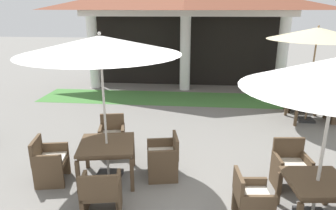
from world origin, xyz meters
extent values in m
plane|color=gray|center=(0.00, 0.00, 0.00)|extent=(60.00, 60.00, 0.00)
cylinder|color=white|center=(-3.75, 7.76, 1.44)|extent=(0.41, 0.41, 2.88)
cylinder|color=white|center=(0.00, 7.76, 1.44)|extent=(0.41, 0.41, 2.88)
cylinder|color=white|center=(3.75, 7.76, 1.44)|extent=(0.41, 0.41, 2.88)
cube|color=white|center=(0.00, 7.76, 3.00)|extent=(8.29, 0.70, 0.24)
cube|color=black|center=(0.00, 8.66, 1.44)|extent=(8.09, 0.16, 2.88)
cube|color=#47843D|center=(0.00, 6.38, 0.00)|extent=(10.49, 1.87, 0.01)
cube|color=brown|center=(-1.17, 0.71, 0.72)|extent=(1.19, 1.19, 0.05)
cube|color=brown|center=(-1.17, 0.71, 0.67)|extent=(1.09, 1.09, 0.06)
cube|color=brown|center=(-1.54, 0.16, 0.32)|extent=(0.08, 0.08, 0.64)
cube|color=brown|center=(-0.61, 0.34, 0.32)|extent=(0.08, 0.08, 0.64)
cube|color=brown|center=(-1.72, 1.09, 0.32)|extent=(0.08, 0.08, 0.64)
cube|color=brown|center=(-0.79, 1.27, 0.32)|extent=(0.08, 0.08, 0.64)
cube|color=#2D2D2D|center=(-1.17, 0.71, 0.04)|extent=(0.48, 0.48, 0.09)
cylinder|color=beige|center=(-1.17, 0.71, 1.28)|extent=(0.04, 0.04, 2.55)
cone|color=white|center=(-1.17, 0.71, 2.59)|extent=(2.80, 2.80, 0.32)
sphere|color=beige|center=(-1.17, 0.71, 2.77)|extent=(0.06, 0.06, 0.06)
cube|color=brown|center=(-1.36, 1.75, 0.43)|extent=(0.62, 0.58, 0.07)
cube|color=silver|center=(-1.36, 1.75, 0.49)|extent=(0.57, 0.54, 0.05)
cube|color=brown|center=(-1.40, 1.97, 0.68)|extent=(0.54, 0.16, 0.43)
cube|color=brown|center=(-1.12, 1.79, 0.33)|extent=(0.15, 0.49, 0.66)
cube|color=brown|center=(-1.60, 1.70, 0.33)|extent=(0.15, 0.49, 0.66)
cube|color=brown|center=(-1.09, 1.58, 0.20)|extent=(0.07, 0.07, 0.39)
cube|color=brown|center=(-1.56, 1.49, 0.20)|extent=(0.07, 0.07, 0.39)
cube|color=brown|center=(-1.17, 2.00, 0.20)|extent=(0.07, 0.07, 0.39)
cube|color=brown|center=(-1.64, 1.92, 0.20)|extent=(0.07, 0.07, 0.39)
cube|color=brown|center=(-2.20, 0.52, 0.41)|extent=(0.63, 0.66, 0.07)
cube|color=silver|center=(-2.20, 0.52, 0.47)|extent=(0.58, 0.61, 0.05)
cube|color=brown|center=(-2.44, 0.47, 0.67)|extent=(0.17, 0.57, 0.43)
cube|color=brown|center=(-2.25, 0.78, 0.34)|extent=(0.54, 0.16, 0.68)
cube|color=brown|center=(-2.15, 0.26, 0.34)|extent=(0.54, 0.16, 0.68)
cube|color=brown|center=(-2.01, 0.82, 0.19)|extent=(0.07, 0.07, 0.38)
cube|color=brown|center=(-1.91, 0.31, 0.19)|extent=(0.07, 0.07, 0.38)
cube|color=brown|center=(-2.48, 0.73, 0.19)|extent=(0.07, 0.07, 0.38)
cube|color=brown|center=(-2.38, 0.22, 0.19)|extent=(0.07, 0.07, 0.38)
cube|color=brown|center=(-0.13, 0.91, 0.42)|extent=(0.67, 0.69, 0.07)
cube|color=silver|center=(-0.13, 0.91, 0.48)|extent=(0.61, 0.64, 0.05)
cube|color=brown|center=(0.12, 0.96, 0.66)|extent=(0.17, 0.60, 0.39)
cube|color=brown|center=(-0.08, 0.64, 0.34)|extent=(0.57, 0.16, 0.68)
cube|color=brown|center=(-0.19, 1.18, 0.34)|extent=(0.57, 0.16, 0.68)
cube|color=brown|center=(-0.33, 0.60, 0.19)|extent=(0.07, 0.07, 0.39)
cube|color=brown|center=(-0.44, 1.13, 0.19)|extent=(0.07, 0.07, 0.39)
cube|color=brown|center=(0.17, 0.69, 0.19)|extent=(0.07, 0.07, 0.39)
cube|color=brown|center=(0.07, 1.22, 0.19)|extent=(0.07, 0.07, 0.39)
cube|color=brown|center=(-0.97, -0.32, 0.39)|extent=(0.68, 0.63, 0.07)
cube|color=silver|center=(-0.97, -0.32, 0.45)|extent=(0.63, 0.58, 0.05)
cube|color=brown|center=(-0.92, -0.56, 0.62)|extent=(0.59, 0.17, 0.39)
cube|color=brown|center=(-1.24, -0.37, 0.32)|extent=(0.16, 0.53, 0.64)
cube|color=brown|center=(-0.70, -0.27, 0.32)|extent=(0.16, 0.53, 0.64)
cube|color=brown|center=(-1.28, -0.14, 0.18)|extent=(0.07, 0.07, 0.36)
cube|color=brown|center=(-0.75, -0.04, 0.18)|extent=(0.07, 0.07, 0.36)
cube|color=brown|center=(2.35, -0.19, 0.69)|extent=(0.96, 0.96, 0.05)
cube|color=brown|center=(2.35, -0.19, 0.63)|extent=(0.89, 0.89, 0.06)
cube|color=brown|center=(1.91, 0.18, 0.30)|extent=(0.08, 0.08, 0.60)
cube|color=brown|center=(2.72, 0.25, 0.30)|extent=(0.08, 0.08, 0.60)
cylinder|color=beige|center=(2.35, -0.19, 1.15)|extent=(0.05, 0.05, 2.31)
cone|color=white|center=(2.35, -0.19, 2.35)|extent=(2.55, 2.55, 0.43)
cube|color=brown|center=(2.26, 0.75, 0.41)|extent=(0.62, 0.56, 0.07)
cube|color=silver|center=(2.26, 0.75, 0.47)|extent=(0.57, 0.52, 0.05)
cube|color=brown|center=(2.24, 0.98, 0.67)|extent=(0.58, 0.11, 0.45)
cube|color=brown|center=(2.53, 0.77, 0.31)|extent=(0.11, 0.51, 0.63)
cube|color=brown|center=(2.00, 0.72, 0.31)|extent=(0.11, 0.51, 0.63)
cube|color=brown|center=(2.54, 0.55, 0.19)|extent=(0.06, 0.06, 0.37)
cube|color=brown|center=(2.03, 0.50, 0.19)|extent=(0.06, 0.06, 0.37)
cube|color=brown|center=(2.50, 1.00, 0.19)|extent=(0.06, 0.06, 0.37)
cube|color=brown|center=(1.98, 0.95, 0.19)|extent=(0.06, 0.06, 0.37)
cube|color=brown|center=(1.41, -0.28, 0.39)|extent=(0.58, 0.58, 0.07)
cube|color=silver|center=(1.41, -0.28, 0.45)|extent=(0.53, 0.53, 0.05)
cube|color=brown|center=(1.17, -0.30, 0.63)|extent=(0.11, 0.53, 0.40)
cube|color=brown|center=(1.39, -0.04, 0.30)|extent=(0.53, 0.11, 0.61)
cube|color=brown|center=(1.63, -0.02, 0.18)|extent=(0.06, 0.06, 0.36)
cube|color=brown|center=(1.15, -0.07, 0.18)|extent=(0.06, 0.06, 0.36)
cube|color=brown|center=(3.72, 4.41, 0.72)|extent=(0.99, 0.99, 0.05)
cube|color=brown|center=(3.72, 4.41, 0.67)|extent=(0.91, 0.91, 0.06)
cube|color=brown|center=(3.29, 3.96, 0.32)|extent=(0.07, 0.07, 0.64)
cube|color=brown|center=(4.18, 3.99, 0.32)|extent=(0.07, 0.07, 0.64)
cube|color=brown|center=(3.27, 4.84, 0.32)|extent=(0.07, 0.07, 0.64)
cube|color=brown|center=(4.15, 4.87, 0.32)|extent=(0.07, 0.07, 0.64)
cube|color=#2D2D2D|center=(3.72, 4.41, 0.03)|extent=(0.45, 0.45, 0.06)
cylinder|color=olive|center=(3.72, 4.41, 1.25)|extent=(0.04, 0.04, 2.49)
cone|color=beige|center=(3.72, 4.41, 2.53)|extent=(2.67, 2.67, 0.32)
sphere|color=olive|center=(3.72, 4.41, 2.72)|extent=(0.06, 0.06, 0.06)
cube|color=brown|center=(4.62, 4.71, 0.33)|extent=(0.57, 0.08, 0.66)
cube|color=brown|center=(4.38, 4.17, 0.19)|extent=(0.06, 0.06, 0.37)
cube|color=brown|center=(4.36, 4.70, 0.19)|extent=(0.06, 0.06, 0.37)
cube|color=brown|center=(3.70, 5.32, 0.43)|extent=(0.61, 0.52, 0.07)
cube|color=silver|center=(3.70, 5.32, 0.49)|extent=(0.57, 0.48, 0.05)
cube|color=brown|center=(3.69, 5.55, 0.70)|extent=(0.60, 0.08, 0.46)
cube|color=brown|center=(3.98, 5.33, 0.32)|extent=(0.08, 0.50, 0.64)
cube|color=brown|center=(3.42, 5.31, 0.32)|extent=(0.08, 0.50, 0.64)
cube|color=brown|center=(3.97, 5.10, 0.20)|extent=(0.06, 0.06, 0.39)
cube|color=brown|center=(3.43, 5.09, 0.20)|extent=(0.06, 0.06, 0.39)
cube|color=brown|center=(3.96, 5.55, 0.20)|extent=(0.06, 0.06, 0.39)
cube|color=brown|center=(3.42, 5.53, 0.20)|extent=(0.06, 0.06, 0.39)
camera|label=1|loc=(0.50, -4.42, 3.18)|focal=32.69mm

